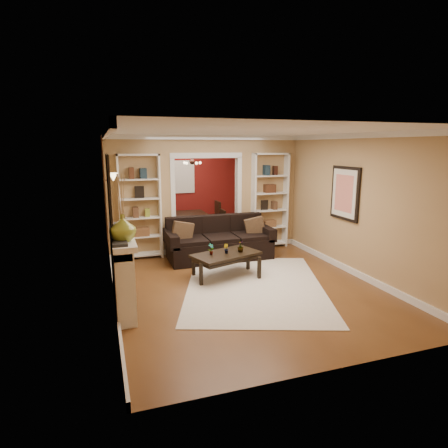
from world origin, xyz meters
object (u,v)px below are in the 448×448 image
object	(u,v)px
coffee_table	(226,265)
dining_table	(193,226)
sofa	(219,238)
fireplace	(124,271)
bookshelf_left	(140,207)
bookshelf_right	(269,201)

from	to	relation	value
coffee_table	dining_table	bearing A→B (deg)	68.11
sofa	fireplace	xyz separation A→B (m)	(-2.17, -1.95, 0.12)
bookshelf_left	fireplace	size ratio (longest dim) A/B	1.35
bookshelf_right	dining_table	distance (m)	2.37
fireplace	bookshelf_right	bearing A→B (deg)	34.80
bookshelf_right	dining_table	xyz separation A→B (m)	(-1.53, 1.59, -0.85)
sofa	bookshelf_right	xyz separation A→B (m)	(1.47, 0.58, 0.69)
bookshelf_right	fireplace	distance (m)	4.47
bookshelf_left	sofa	bearing A→B (deg)	-19.55
sofa	bookshelf_right	world-z (taller)	bookshelf_right
coffee_table	dining_table	xyz separation A→B (m)	(0.19, 3.37, 0.07)
dining_table	fireplace	bearing A→B (deg)	152.94
sofa	bookshelf_right	bearing A→B (deg)	21.58
coffee_table	fireplace	size ratio (longest dim) A/B	0.74
coffee_table	sofa	bearing A→B (deg)	59.34
sofa	coffee_table	bearing A→B (deg)	-101.91
bookshelf_left	fireplace	distance (m)	2.65
sofa	coffee_table	world-z (taller)	sofa
coffee_table	bookshelf_left	size ratio (longest dim) A/B	0.54
fireplace	coffee_table	bearing A→B (deg)	21.27
dining_table	coffee_table	bearing A→B (deg)	176.86
fireplace	dining_table	world-z (taller)	fireplace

